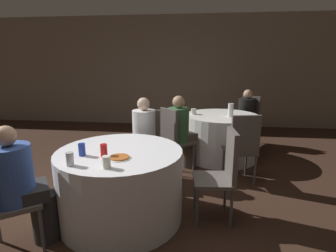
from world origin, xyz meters
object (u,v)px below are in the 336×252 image
at_px(chair_far_northeast, 249,116).
at_px(chair_far_southwest, 173,135).
at_px(chair_near_east, 223,168).
at_px(soda_can_blue, 82,150).
at_px(soda_can_silver, 70,159).
at_px(soda_can_red, 104,150).
at_px(person_black_shirt, 245,118).
at_px(chair_near_southwest, 0,192).
at_px(chair_near_north, 146,138).
at_px(person_blue_shirt, 22,186).
at_px(table_near, 121,184).
at_px(person_white_shirt, 143,141).
at_px(chair_far_south, 243,144).
at_px(person_green_jacket, 182,133).
at_px(bottle_far, 231,110).
at_px(table_far, 221,136).
at_px(pizza_plate_near, 119,157).

bearing_deg(chair_far_northeast, chair_far_southwest, 84.22).
bearing_deg(chair_near_east, soda_can_blue, 96.58).
bearing_deg(soda_can_blue, soda_can_silver, -88.47).
bearing_deg(soda_can_red, person_black_shirt, 58.37).
distance_m(chair_far_northeast, soda_can_blue, 3.74).
distance_m(chair_near_southwest, soda_can_blue, 0.75).
height_order(chair_near_north, chair_far_northeast, same).
bearing_deg(person_blue_shirt, soda_can_silver, 66.45).
bearing_deg(table_near, person_white_shirt, 86.87).
bearing_deg(chair_far_south, table_near, -156.07).
distance_m(table_near, chair_far_northeast, 3.40).
height_order(table_near, person_green_jacket, person_green_jacket).
bearing_deg(chair_far_southwest, table_near, -61.48).
bearing_deg(table_near, person_green_jacket, 68.61).
distance_m(chair_far_northeast, bottle_far, 1.15).
relative_size(person_black_shirt, bottle_far, 5.03).
height_order(chair_far_southwest, person_white_shirt, person_white_shirt).
distance_m(chair_near_north, person_blue_shirt, 1.79).
xyz_separation_m(person_black_shirt, person_green_jacket, (-1.15, -1.33, 0.01)).
relative_size(chair_near_east, person_blue_shirt, 0.86).
relative_size(chair_far_southwest, soda_can_blue, 8.03).
bearing_deg(person_green_jacket, table_near, -64.61).
distance_m(table_near, chair_far_south, 1.72).
relative_size(chair_near_north, soda_can_blue, 8.03).
bearing_deg(soda_can_blue, person_blue_shirt, -138.76).
height_order(person_black_shirt, soda_can_silver, person_black_shirt).
distance_m(person_black_shirt, bottle_far, 0.99).
height_order(person_blue_shirt, bottle_far, person_blue_shirt).
bearing_deg(chair_far_northeast, soda_can_blue, 90.57).
distance_m(chair_near_southwest, person_white_shirt, 1.78).
distance_m(chair_far_southwest, soda_can_silver, 1.90).
bearing_deg(soda_can_blue, chair_near_southwest, -139.74).
relative_size(chair_near_southwest, chair_far_southwest, 1.00).
distance_m(chair_near_southwest, person_green_jacket, 2.49).
bearing_deg(person_black_shirt, soda_can_silver, 92.89).
xyz_separation_m(person_white_shirt, soda_can_red, (-0.14, -1.08, 0.23)).
height_order(soda_can_blue, soda_can_silver, same).
distance_m(chair_far_northeast, person_white_shirt, 2.65).
bearing_deg(bottle_far, soda_can_red, -124.47).
relative_size(chair_far_south, soda_can_silver, 8.03).
bearing_deg(soda_can_blue, chair_far_northeast, 55.36).
xyz_separation_m(soda_can_red, soda_can_silver, (-0.21, -0.26, 0.00)).
xyz_separation_m(table_far, soda_can_blue, (-1.51, -2.20, 0.44)).
height_order(chair_near_southwest, person_green_jacket, person_green_jacket).
bearing_deg(bottle_far, chair_far_southwest, -146.75).
xyz_separation_m(table_far, person_white_shirt, (-1.15, -1.12, 0.21)).
relative_size(table_far, soda_can_red, 10.44).
bearing_deg(person_blue_shirt, person_white_shirt, 114.81).
distance_m(person_green_jacket, pizza_plate_near, 1.71).
relative_size(table_far, person_black_shirt, 1.14).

